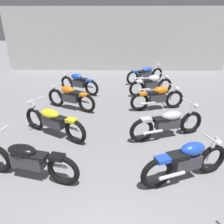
{
  "coord_description": "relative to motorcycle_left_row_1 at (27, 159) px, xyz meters",
  "views": [
    {
      "loc": [
        0.14,
        -0.7,
        3.01
      ],
      "look_at": [
        0.0,
        4.7,
        0.55
      ],
      "focal_mm": 33.28,
      "sensor_mm": 36.0,
      "label": 1
    }
  ],
  "objects": [
    {
      "name": "motorcycle_right_row_5",
      "position": [
        3.17,
        6.98,
        0.0
      ],
      "size": [
        1.95,
        1.18,
        0.97
      ],
      "color": "black",
      "rests_on": "ground"
    },
    {
      "name": "motorcycle_right_row_2",
      "position": [
        3.13,
        1.67,
        0.0
      ],
      "size": [
        2.09,
        0.93,
        0.97
      ],
      "color": "black",
      "rests_on": "ground"
    },
    {
      "name": "motorcycle_left_row_2",
      "position": [
        0.03,
        1.68,
        0.0
      ],
      "size": [
        1.96,
        1.17,
        0.97
      ],
      "color": "black",
      "rests_on": "ground"
    },
    {
      "name": "motorcycle_left_row_4",
      "position": [
        0.1,
        5.27,
        0.01
      ],
      "size": [
        1.81,
        0.99,
        0.88
      ],
      "color": "black",
      "rests_on": "ground"
    },
    {
      "name": "back_wall",
      "position": [
        1.62,
        9.68,
        1.35
      ],
      "size": [
        13.12,
        0.24,
        3.6
      ],
      "primitive_type": "cube",
      "color": "#B2B2AD",
      "rests_on": "ground"
    },
    {
      "name": "motorcycle_right_row_3",
      "position": [
        3.19,
        3.58,
        0.01
      ],
      "size": [
        1.95,
        0.66,
        0.88
      ],
      "color": "black",
      "rests_on": "ground"
    },
    {
      "name": "motorcycle_left_row_1",
      "position": [
        0.0,
        0.0,
        0.0
      ],
      "size": [
        2.14,
        0.76,
        0.97
      ],
      "color": "black",
      "rests_on": "ground"
    },
    {
      "name": "motorcycle_left_row_3",
      "position": [
        0.11,
        3.53,
        0.01
      ],
      "size": [
        1.85,
        0.89,
        0.88
      ],
      "color": "black",
      "rests_on": "ground"
    },
    {
      "name": "motorcycle_right_row_4",
      "position": [
        3.19,
        5.12,
        0.01
      ],
      "size": [
        1.9,
        0.77,
        0.88
      ],
      "color": "black",
      "rests_on": "ground"
    },
    {
      "name": "motorcycle_right_row_1",
      "position": [
        3.14,
        0.04,
        0.01
      ],
      "size": [
        1.88,
        0.81,
        0.88
      ],
      "color": "black",
      "rests_on": "ground"
    }
  ]
}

